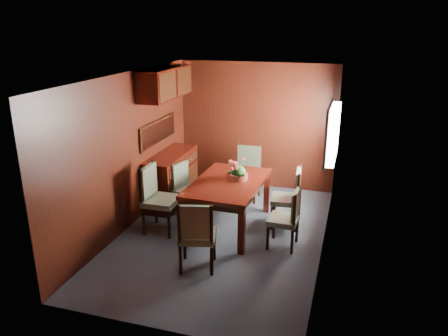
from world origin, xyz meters
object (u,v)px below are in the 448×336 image
(chair_left_near, at_px, (156,195))
(chair_right_near, at_px, (288,215))
(sideboard, at_px, (172,178))
(dining_table, at_px, (228,188))
(chair_head, at_px, (197,232))
(flower_centerpiece, at_px, (238,170))

(chair_left_near, xyz_separation_m, chair_right_near, (2.02, 0.05, -0.10))
(chair_left_near, bearing_deg, sideboard, -168.44)
(sideboard, relative_size, dining_table, 0.84)
(sideboard, bearing_deg, chair_head, -58.84)
(chair_right_near, bearing_deg, sideboard, 67.58)
(dining_table, distance_m, chair_right_near, 1.08)
(chair_left_near, distance_m, chair_right_near, 2.03)
(chair_right_near, height_order, chair_head, chair_head)
(chair_head, height_order, flower_centerpiece, flower_centerpiece)
(chair_left_near, height_order, chair_head, chair_left_near)
(dining_table, xyz_separation_m, chair_right_near, (1.00, -0.38, -0.16))
(sideboard, bearing_deg, flower_centerpiece, -21.65)
(chair_right_near, xyz_separation_m, chair_head, (-1.03, -0.96, 0.05))
(sideboard, distance_m, chair_head, 2.37)
(chair_left_near, xyz_separation_m, flower_centerpiece, (1.15, 0.57, 0.33))
(chair_head, bearing_deg, dining_table, 75.60)
(dining_table, distance_m, chair_left_near, 1.11)
(sideboard, distance_m, chair_right_near, 2.50)
(chair_right_near, height_order, flower_centerpiece, flower_centerpiece)
(dining_table, height_order, flower_centerpiece, flower_centerpiece)
(chair_head, bearing_deg, sideboard, 108.06)
(flower_centerpiece, bearing_deg, chair_head, -95.85)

